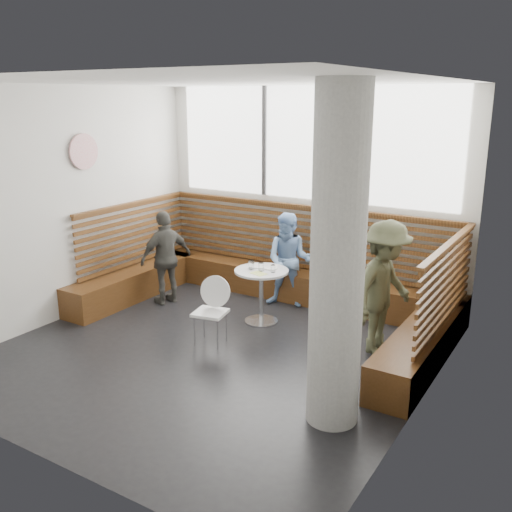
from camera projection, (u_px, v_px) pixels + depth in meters
The scene contains 15 objects.
room at pixel (211, 226), 6.58m from camera, with size 5.00×5.00×3.20m.
booth at pixel (284, 283), 8.35m from camera, with size 5.00×2.50×1.44m.
concrete_column at pixel (338, 261), 5.15m from camera, with size 0.50×0.50×3.20m, color gray.
wall_art at pixel (84, 152), 7.96m from camera, with size 0.50×0.50×0.03m, color white.
cafe_table at pixel (261, 285), 7.82m from camera, with size 0.74×0.74×0.76m.
cafe_chair at pixel (213, 305), 7.20m from camera, with size 0.41×0.40×0.85m.
adult_man at pixel (384, 288), 6.81m from camera, with size 1.07×0.61×1.66m, color #484B32.
child_back at pixel (289, 260), 8.41m from camera, with size 0.69×0.54×1.41m, color #80A8DE.
child_left at pixel (166, 258), 8.55m from camera, with size 0.83×0.35×1.42m, color #474640.
plate_near at pixel (258, 266), 7.90m from camera, with size 0.20×0.20×0.01m, color white.
plate_far at pixel (270, 268), 7.83m from camera, with size 0.21×0.21×0.01m, color white.
glass_left at pixel (251, 265), 7.79m from camera, with size 0.07×0.07×0.12m, color white.
glass_mid at pixel (261, 267), 7.71m from camera, with size 0.07×0.07×0.11m, color white.
glass_right at pixel (273, 269), 7.65m from camera, with size 0.06×0.06×0.10m, color white.
menu_card at pixel (258, 273), 7.60m from camera, with size 0.22×0.15×0.00m, color #A5C64C.
Camera 1 is at (3.81, -5.20, 3.03)m, focal length 40.00 mm.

